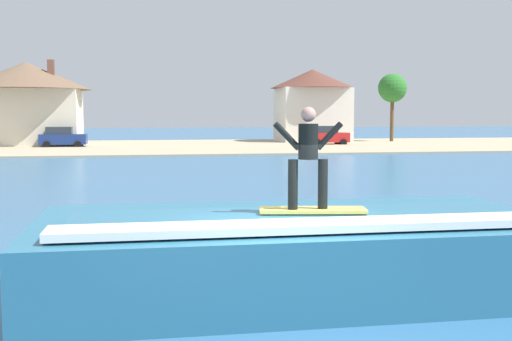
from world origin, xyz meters
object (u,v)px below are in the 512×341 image
object	(u,v)px
car_near_shore	(63,137)
car_far_shore	(327,136)
wave_crest	(295,251)
surfboard	(312,210)
tree_tall_bare	(392,89)
house_with_chimney	(27,97)
house_gabled_white	(312,102)
surfer	(308,152)

from	to	relation	value
car_near_shore	car_far_shore	xyz separation A→B (m)	(24.08, 0.13, -0.00)
wave_crest	car_near_shore	xyz separation A→B (m)	(-9.58, 47.40, 0.29)
surfboard	car_near_shore	size ratio (longest dim) A/B	0.45
surfboard	tree_tall_bare	distance (m)	57.69
wave_crest	car_near_shore	bearing A→B (deg)	101.43
car_far_shore	house_with_chimney	bearing A→B (deg)	172.54
car_near_shore	tree_tall_bare	world-z (taller)	tree_tall_bare
house_with_chimney	tree_tall_bare	bearing A→B (deg)	2.08
house_with_chimney	tree_tall_bare	size ratio (longest dim) A/B	1.64
surfboard	car_near_shore	distance (m)	48.79
surfboard	tree_tall_bare	size ratio (longest dim) A/B	0.25
house_with_chimney	house_gabled_white	xyz separation A→B (m)	(27.97, 3.15, -0.31)
tree_tall_bare	surfer	bearing A→B (deg)	-113.33
surfer	house_with_chimney	size ratio (longest dim) A/B	0.14
surfer	car_near_shore	world-z (taller)	surfer
car_far_shore	house_gabled_white	world-z (taller)	house_gabled_white
wave_crest	car_far_shore	distance (m)	49.70
surfer	car_near_shore	xyz separation A→B (m)	(-9.67, 47.87, -1.43)
wave_crest	tree_tall_bare	size ratio (longest dim) A/B	1.21
wave_crest	tree_tall_bare	distance (m)	57.46
house_with_chimney	house_gabled_white	bearing A→B (deg)	6.43
surfer	house_gabled_white	world-z (taller)	house_gabled_white
surfer	house_gabled_white	size ratio (longest dim) A/B	0.19
wave_crest	car_far_shore	xyz separation A→B (m)	(14.50, 47.54, 0.29)
wave_crest	house_with_chimney	xyz separation A→B (m)	(-13.13, 51.16, 3.91)
wave_crest	surfer	distance (m)	1.78
car_near_shore	tree_tall_bare	xyz separation A→B (m)	(32.50, 5.06, 4.62)
car_far_shore	house_with_chimney	world-z (taller)	house_with_chimney
surfboard	house_with_chimney	xyz separation A→B (m)	(-13.31, 51.55, 3.15)
surfboard	tree_tall_bare	bearing A→B (deg)	66.73
car_near_shore	car_far_shore	bearing A→B (deg)	0.32
surfboard	house_with_chimney	size ratio (longest dim) A/B	0.15
surfer	car_near_shore	size ratio (longest dim) A/B	0.42
car_far_shore	house_gabled_white	xyz separation A→B (m)	(0.34, 6.77, 3.32)
car_near_shore	car_far_shore	world-z (taller)	same
tree_tall_bare	house_gabled_white	bearing A→B (deg)	167.12
house_gabled_white	car_far_shore	bearing A→B (deg)	-92.89
house_gabled_white	house_with_chimney	bearing A→B (deg)	-173.57
wave_crest	surfboard	bearing A→B (deg)	-64.85
car_far_shore	house_gabled_white	size ratio (longest dim) A/B	0.43
wave_crest	surfer	xyz separation A→B (m)	(0.09, -0.46, 1.72)
surfboard	car_far_shore	bearing A→B (deg)	73.37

